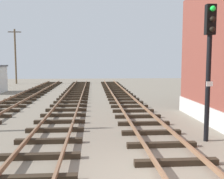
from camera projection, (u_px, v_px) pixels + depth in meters
ground_plane at (151, 179)px, 6.87m from camera, size 86.43×86.43×0.00m
track_near_building at (186, 173)px, 6.92m from camera, size 2.50×66.48×0.32m
track_centre at (28, 178)px, 6.62m from camera, size 2.50×66.48×0.32m
signal_mast at (209, 57)px, 9.82m from camera, size 0.36×0.40×5.13m
utility_pole_far at (15, 55)px, 36.89m from camera, size 1.80×0.24×7.63m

